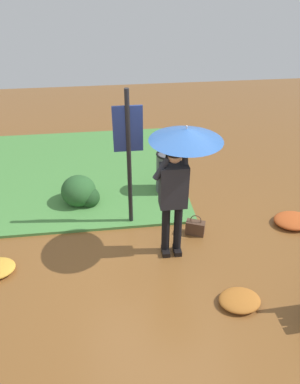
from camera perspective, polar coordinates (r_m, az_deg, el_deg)
name	(u,v)px	position (r m, az deg, el deg)	size (l,w,h in m)	color
ground_plane	(160,262)	(5.46, 1.64, -10.92)	(18.00, 18.00, 0.00)	brown
grass_verge	(63,172)	(7.76, -13.59, 3.01)	(4.80, 4.00, 0.05)	#47843D
person_with_umbrella	(180,161)	(4.76, 4.81, 4.90)	(0.96, 0.96, 2.04)	black
info_sign_post	(128,145)	(5.43, -3.42, 7.39)	(0.44, 0.07, 2.30)	black
handbag	(195,227)	(5.91, 7.15, -5.57)	(0.33, 0.25, 0.37)	#4C3323
trash_bin	(167,173)	(6.74, 2.69, 2.99)	(0.42, 0.42, 0.83)	#4C4C51
shrub_cluster	(81,192)	(6.59, -10.88, -0.01)	(0.68, 0.62, 0.56)	#285628
leaf_pile_near_person	(240,300)	(5.02, 13.96, -16.24)	(0.55, 0.44, 0.12)	#A86023
leaf_pile_by_bench	(293,221)	(6.56, 21.64, -4.20)	(0.65, 0.52, 0.14)	#B74C1E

